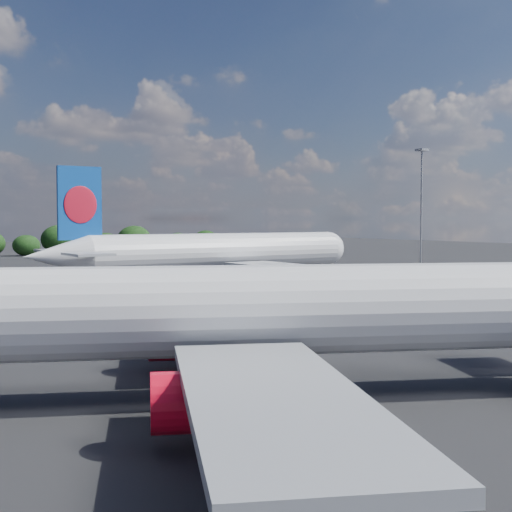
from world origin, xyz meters
TOP-DOWN VIEW (x-y plane):
  - qantas_airliner at (12.59, 2.09)m, footprint 49.67×47.87m
  - china_southern_airliner at (41.28, 64.54)m, footprint 54.91×52.11m
  - floodlight_mast_near at (71.79, 49.74)m, footprint 1.60×1.60m

SIDE VIEW (x-z plane):
  - qantas_airliner at x=12.59m, z-range -3.33..13.70m
  - china_southern_airliner at x=41.28m, z-range -3.52..14.47m
  - floodlight_mast_near at x=71.79m, z-range 3.26..25.14m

